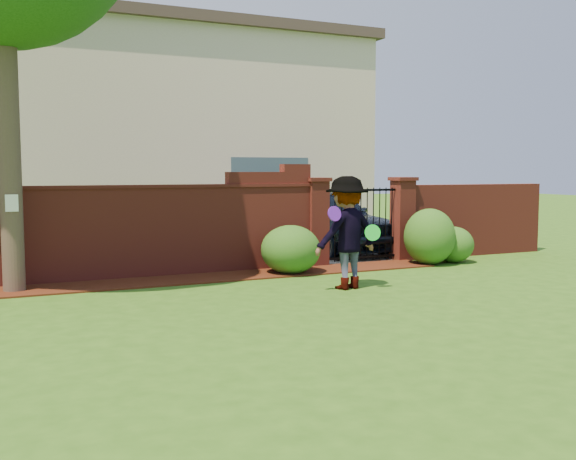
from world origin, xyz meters
name	(u,v)px	position (x,y,z in m)	size (l,w,h in m)	color
ground	(295,312)	(0.00, 0.00, -0.01)	(80.00, 80.00, 0.01)	#2C5615
mulch_bed	(171,280)	(-0.95, 3.34, 0.01)	(11.10, 1.08, 0.03)	#361409
brick_wall	(104,230)	(-2.01, 4.00, 0.93)	(8.70, 0.31, 2.16)	maroon
brick_wall_return	(472,220)	(6.60, 4.00, 0.85)	(4.00, 0.25, 1.70)	maroon
pillar_left	(316,221)	(2.40, 4.00, 0.96)	(0.50, 0.50, 1.88)	maroon
pillar_right	(403,218)	(4.60, 4.00, 0.96)	(0.50, 0.50, 1.88)	maroon
iron_gate	(361,224)	(3.50, 4.00, 0.85)	(1.78, 0.03, 1.60)	black
driveway	(285,244)	(3.50, 8.00, 0.01)	(3.20, 8.00, 0.01)	gray
house	(158,134)	(1.00, 12.00, 3.16)	(12.40, 6.40, 6.30)	beige
car	(330,220)	(3.80, 5.97, 0.81)	(1.91, 4.74, 1.61)	black
paper_notice	(12,203)	(-3.60, 3.21, 1.50)	(0.20, 0.01, 0.28)	white
shrub_left	(291,250)	(1.43, 3.21, 0.48)	(1.18, 1.18, 0.96)	#1C5419
shrub_middle	(430,237)	(4.69, 3.11, 0.61)	(1.11, 1.11, 1.22)	#1C5419
shrub_right	(453,245)	(5.37, 3.16, 0.40)	(0.90, 0.90, 0.80)	#1C5419
man	(348,233)	(1.61, 1.30, 0.97)	(1.25, 0.72, 1.94)	gray
frisbee_purple	(334,214)	(1.24, 1.09, 1.32)	(0.25, 0.25, 0.02)	#631DB7
frisbee_green	(373,233)	(1.95, 1.05, 0.98)	(0.28, 0.28, 0.03)	#1CD531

